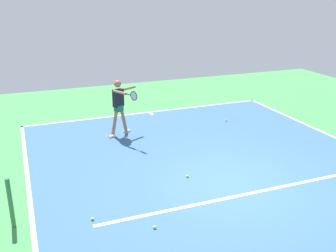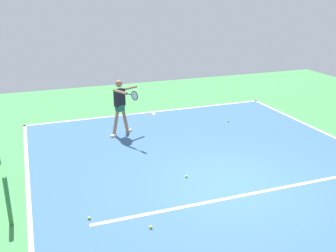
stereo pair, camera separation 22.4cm
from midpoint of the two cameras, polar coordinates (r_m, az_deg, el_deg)
name	(u,v)px [view 2 (the right image)]	position (r m, az deg, el deg)	size (l,w,h in m)	color
ground_plane	(231,184)	(9.77, 9.90, -8.40)	(22.76, 22.76, 0.00)	#428E4C
court_surface	(231,184)	(9.77, 9.90, -8.39)	(9.47, 12.78, 0.00)	#38608E
court_line_baseline_near	(152,112)	(15.16, -1.96, 2.07)	(9.47, 0.10, 0.01)	white
court_line_sideline_right	(30,221)	(8.68, -18.89, -13.03)	(0.10, 12.78, 0.01)	white
court_line_service	(243,195)	(9.33, 11.67, -9.90)	(7.10, 0.10, 0.01)	white
court_line_centre_mark	(153,113)	(14.98, -1.72, 1.85)	(0.10, 0.30, 0.01)	white
net_post	(8,201)	(8.43, -21.68, -10.21)	(0.09, 0.09, 1.07)	#38753D
tennis_player	(121,103)	(12.54, -6.45, 3.31)	(1.09, 1.40, 1.84)	#9E7051
tennis_ball_centre_court	(186,176)	(9.94, 3.36, -7.40)	(0.07, 0.07, 0.07)	yellow
tennis_ball_by_baseline	(151,227)	(8.00, -1.72, -14.59)	(0.07, 0.07, 0.07)	yellow
tennis_ball_near_service_line	(89,218)	(8.41, -10.70, -13.11)	(0.07, 0.07, 0.07)	yellow
tennis_ball_near_player	(228,121)	(14.20, 9.27, 0.74)	(0.07, 0.07, 0.07)	#CCE033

